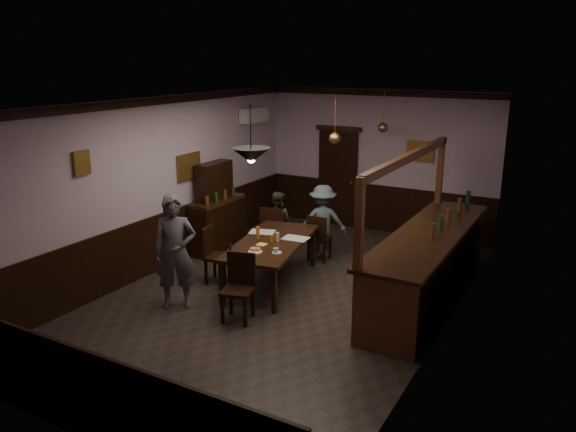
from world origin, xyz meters
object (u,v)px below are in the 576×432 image
Objects in this scene: dining_table at (271,245)px; bar_counter at (428,264)px; person_seated_left at (277,222)px; coffee_cup at (276,250)px; chair_far_left at (272,229)px; pendant_iron at (251,155)px; soda_can at (273,239)px; person_standing at (175,252)px; pendant_brass_far at (383,128)px; sideboard at (217,215)px; chair_side at (215,252)px; pendant_brass_mid at (335,138)px; chair_near at (239,284)px; chair_far_right at (318,236)px; person_seated_right at (323,221)px.

dining_table is 2.49m from bar_counter.
person_seated_left is 2.22m from coffee_cup.
coffee_cup is 2.34m from bar_counter.
pendant_iron is (0.83, -1.95, 1.75)m from chair_far_left.
pendant_iron is at bearing -83.58° from soda_can.
person_standing is 2.13× the size of pendant_brass_far.
soda_can is 0.07× the size of sideboard.
pendant_brass_mid reaches higher than chair_side.
dining_table is 2.47× the size of chair_side.
chair_side is 0.55× the size of sideboard.
chair_far_left is at bearing -173.96° from pendant_brass_mid.
chair_side is 2.08m from pendant_iron.
chair_near is at bearing -81.91° from soda_can.
pendant_iron is at bearing 83.80° from chair_far_right.
chair_near is 0.24× the size of bar_counter.
chair_side is (-0.87, -0.37, -0.16)m from dining_table.
chair_far_right is 2.04m from sideboard.
bar_counter reaches higher than sideboard.
sideboard reaches higher than person_seated_left.
person_standing reaches higher than person_seated_right.
pendant_iron is (0.95, 0.64, 1.42)m from person_standing.
bar_counter is at bearing 17.86° from soda_can.
soda_can is at bearing 106.01° from chair_far_left.
chair_side reaches higher than soda_can.
person_standing is (-0.12, -2.59, 0.33)m from chair_far_left.
chair_far_right is 1.06× the size of pendant_iron.
pendant_iron is (0.08, -0.71, 1.47)m from soda_can.
person_seated_right is at bearing 87.38° from soda_can.
person_seated_right is 1.68m from pendant_brass_mid.
pendant_brass_mid is (1.30, 2.71, 1.44)m from person_standing.
dining_table is at bearing 110.83° from person_seated_left.
coffee_cup is 2.32m from pendant_brass_mid.
dining_table is 1.64m from person_standing.
chair_far_left reaches higher than chair_near.
coffee_cup is at bearing -95.29° from pendant_brass_far.
bar_counter is 4.99× the size of pendant_brass_mid.
chair_near is at bearing -95.66° from pendant_brass_mid.
chair_far_right reaches higher than dining_table.
chair_far_right reaches higher than coffee_cup.
person_seated_left is at bearing 118.16° from soda_can.
chair_far_left is 0.56× the size of person_standing.
chair_side reaches higher than chair_far_right.
chair_near is 1.19× the size of pendant_brass_far.
bar_counter reaches higher than person_standing.
coffee_cup is at bearing 90.49° from chair_far_right.
pendant_iron is 1.02× the size of pendant_brass_mid.
person_standing is (0.08, -1.05, 0.34)m from chair_side.
pendant_brass_far is (0.46, 4.39, 1.77)m from chair_near.
chair_far_left is at bearing -18.73° from chair_side.
chair_side is at bearing 125.97° from chair_near.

